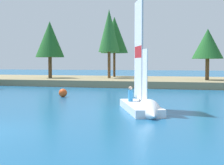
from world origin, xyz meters
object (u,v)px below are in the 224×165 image
(channel_buoy, at_px, (63,93))
(shoreline_tree_left, at_px, (50,39))
(shoreline_tree_centre, at_px, (109,31))
(shoreline_tree_midleft, at_px, (114,35))
(sailboat, at_px, (144,104))
(shoreline_tree_midright, at_px, (208,44))

(channel_buoy, bearing_deg, shoreline_tree_left, 118.82)
(shoreline_tree_left, distance_m, shoreline_tree_centre, 7.00)
(shoreline_tree_left, height_order, channel_buoy, shoreline_tree_left)
(shoreline_tree_centre, height_order, channel_buoy, shoreline_tree_centre)
(channel_buoy, bearing_deg, shoreline_tree_midleft, 93.30)
(shoreline_tree_centre, relative_size, sailboat, 1.25)
(shoreline_tree_midright, bearing_deg, channel_buoy, -126.67)
(shoreline_tree_centre, bearing_deg, sailboat, -70.37)
(shoreline_tree_left, bearing_deg, channel_buoy, -61.18)
(shoreline_tree_centre, relative_size, shoreline_tree_midright, 1.50)
(shoreline_tree_left, relative_size, channel_buoy, 11.12)
(shoreline_tree_midleft, distance_m, shoreline_tree_centre, 3.92)
(shoreline_tree_left, relative_size, sailboat, 1.05)
(shoreline_tree_midleft, bearing_deg, shoreline_tree_left, -142.81)
(sailboat, bearing_deg, shoreline_tree_midleft, 175.51)
(channel_buoy, bearing_deg, sailboat, -41.78)
(sailboat, bearing_deg, channel_buoy, -153.81)
(shoreline_tree_centre, bearing_deg, shoreline_tree_left, -171.56)
(shoreline_tree_midleft, xyz_separation_m, sailboat, (7.79, -24.64, -5.45))
(shoreline_tree_left, height_order, shoreline_tree_midright, shoreline_tree_left)
(sailboat, bearing_deg, shoreline_tree_left, -166.16)
(sailboat, height_order, channel_buoy, sailboat)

